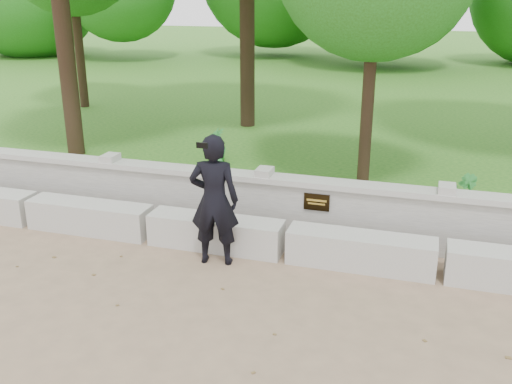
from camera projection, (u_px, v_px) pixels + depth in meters
ground at (241, 333)px, 6.00m from camera, size 80.00×80.00×0.00m
lawn at (376, 97)px, 18.58m from camera, size 40.00×22.00×0.25m
concrete_bench at (285, 242)px, 7.64m from camera, size 11.90×0.45×0.45m
parapet_wall at (298, 207)px, 8.19m from camera, size 12.50×0.35×0.90m
man_main at (214, 200)px, 7.28m from camera, size 0.70×0.63×1.74m
shrub_a at (221, 177)px, 9.19m from camera, size 0.39×0.35×0.62m
shrub_b at (468, 192)px, 8.63m from camera, size 0.38×0.38×0.54m
shrub_c at (465, 203)px, 8.17m from camera, size 0.60×0.56×0.55m
shrub_d at (217, 145)px, 11.01m from camera, size 0.49×0.49×0.66m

